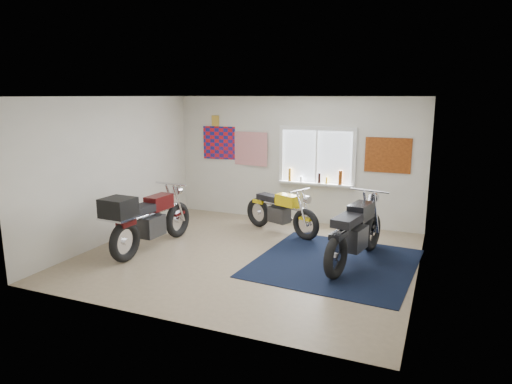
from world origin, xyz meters
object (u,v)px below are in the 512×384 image
at_px(maroon_tourer, 146,219).
at_px(yellow_triumph, 281,212).
at_px(navy_rug, 335,263).
at_px(black_chrome_bike, 355,234).

bearing_deg(maroon_tourer, yellow_triumph, -39.77).
bearing_deg(navy_rug, black_chrome_bike, 24.66).
xyz_separation_m(black_chrome_bike, maroon_tourer, (-3.51, -0.81, 0.08)).
bearing_deg(navy_rug, maroon_tourer, -168.07).
height_order(navy_rug, yellow_triumph, yellow_triumph).
bearing_deg(navy_rug, yellow_triumph, 137.67).
distance_m(navy_rug, yellow_triumph, 1.95).
relative_size(black_chrome_bike, maroon_tourer, 1.01).
xyz_separation_m(yellow_triumph, maroon_tourer, (-1.81, -1.96, 0.16)).
relative_size(yellow_triumph, maroon_tourer, 0.82).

